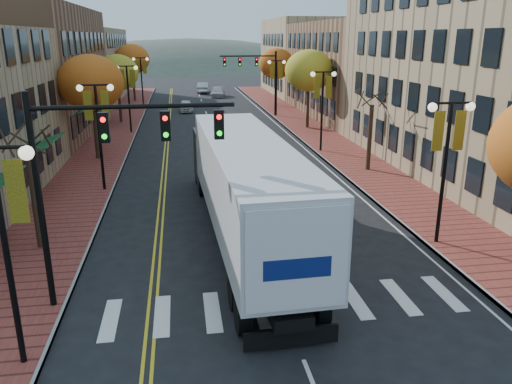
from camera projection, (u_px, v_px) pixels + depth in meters
name	position (u px, v px, depth m)	size (l,w,h in m)	color
ground	(296.00, 341.00, 14.53)	(200.00, 200.00, 0.00)	black
sidewalk_left	(112.00, 136.00, 43.86)	(4.00, 85.00, 0.15)	brown
sidewalk_right	(311.00, 131.00, 46.47)	(4.00, 85.00, 0.15)	brown
building_left_mid	(20.00, 71.00, 44.39)	(12.00, 24.00, 11.00)	brown
building_left_far	(74.00, 65.00, 68.20)	(12.00, 26.00, 9.50)	#9E8966
building_right_mid	(374.00, 69.00, 55.33)	(15.00, 24.00, 10.00)	brown
building_right_far	(320.00, 57.00, 75.94)	(15.00, 20.00, 11.00)	#9E8966
tree_left_a	(35.00, 198.00, 20.10)	(0.28, 0.28, 4.20)	#382619
tree_left_b	(91.00, 83.00, 34.24)	(4.48, 4.48, 7.21)	#382619
tree_left_c	(117.00, 73.00, 49.45)	(4.16, 4.16, 6.69)	#382619
tree_left_d	(132.00, 59.00, 66.27)	(4.61, 4.61, 7.42)	#382619
tree_right_b	(370.00, 138.00, 32.14)	(0.28, 0.28, 4.20)	#382619
tree_right_c	(309.00, 71.00, 46.28)	(4.48, 4.48, 7.21)	#382619
tree_right_d	(276.00, 64.00, 61.42)	(4.35, 4.35, 7.00)	#382619
lamp_left_a	(0.00, 216.00, 12.16)	(1.96, 0.36, 6.05)	black
lamp_left_b	(98.00, 117.00, 27.26)	(1.96, 0.36, 6.05)	black
lamp_left_c	(128.00, 86.00, 44.24)	(1.96, 0.36, 6.05)	black
lamp_left_d	(141.00, 72.00, 61.22)	(1.96, 0.36, 6.05)	black
lamp_right_a	(447.00, 146.00, 19.99)	(1.96, 0.36, 6.05)	black
lamp_right_b	(323.00, 96.00, 36.97)	(1.96, 0.36, 6.05)	black
lamp_right_c	(277.00, 77.00, 53.95)	(1.96, 0.36, 6.05)	black
traffic_mast_near	(101.00, 160.00, 15.09)	(6.10, 0.35, 7.00)	black
traffic_mast_far	(258.00, 71.00, 53.47)	(6.10, 0.34, 7.00)	black
semi_truck	(242.00, 179.00, 21.34)	(3.59, 18.37, 4.57)	black
black_suv	(285.00, 203.00, 24.26)	(2.37, 5.15, 1.43)	black
car_far_white	(186.00, 106.00, 58.62)	(1.55, 3.85, 1.31)	silver
car_far_silver	(218.00, 92.00, 73.17)	(1.92, 4.72, 1.37)	#ADADB5
car_far_oncoming	(204.00, 88.00, 78.09)	(1.71, 4.90, 1.61)	#B8B7BF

